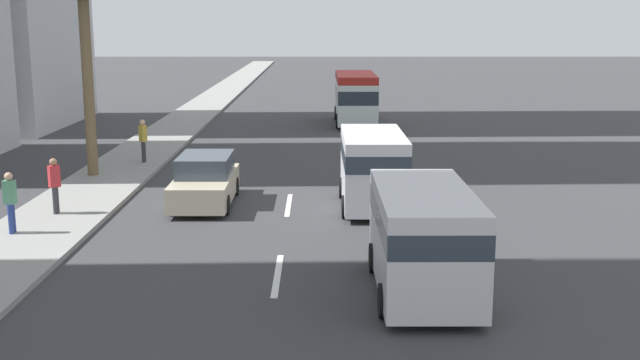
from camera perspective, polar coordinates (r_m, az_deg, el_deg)
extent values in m
plane|color=#38383A|center=(36.17, -1.69, 1.97)|extent=(198.00, 198.00, 0.00)
cube|color=gray|center=(37.02, -12.68, 2.03)|extent=(162.00, 3.06, 0.15)
cube|color=silver|center=(18.97, -3.11, -6.93)|extent=(3.20, 0.16, 0.01)
cube|color=silver|center=(25.99, -2.30, -1.83)|extent=(3.20, 0.16, 0.01)
cube|color=silver|center=(17.54, 7.55, -4.19)|extent=(4.95, 2.05, 2.17)
cube|color=#2D3842|center=(17.42, 7.59, -2.68)|extent=(4.96, 2.06, 0.52)
cylinder|color=black|center=(19.12, 3.98, -5.67)|extent=(0.72, 0.24, 0.72)
cylinder|color=black|center=(19.36, 9.77, -5.60)|extent=(0.72, 0.24, 0.72)
cylinder|color=black|center=(16.32, 4.72, -8.75)|extent=(0.72, 0.24, 0.72)
cylinder|color=black|center=(16.59, 11.52, -8.60)|extent=(0.72, 0.24, 0.72)
cube|color=silver|center=(46.40, 2.60, 5.80)|extent=(6.75, 2.23, 2.30)
cube|color=#B2261E|center=(46.28, 2.61, 7.49)|extent=(6.75, 2.23, 0.44)
cube|color=#28333D|center=(46.36, 2.60, 6.34)|extent=(6.77, 2.24, 0.77)
cylinder|color=black|center=(48.41, 1.22, 4.90)|extent=(0.84, 0.26, 0.84)
cylinder|color=black|center=(48.50, 3.73, 4.89)|extent=(0.84, 0.26, 0.84)
cylinder|color=black|center=(44.52, 1.34, 4.32)|extent=(0.84, 0.26, 0.84)
cylinder|color=black|center=(44.63, 4.07, 4.31)|extent=(0.84, 0.26, 0.84)
cube|color=beige|center=(26.22, -8.37, -0.54)|extent=(4.58, 1.83, 0.81)
cube|color=#38424C|center=(26.30, -8.35, 1.12)|extent=(2.52, 1.68, 0.66)
cylinder|color=black|center=(24.79, -6.89, -1.81)|extent=(0.64, 0.22, 0.64)
cylinder|color=black|center=(25.05, -10.72, -1.80)|extent=(0.64, 0.22, 0.64)
cylinder|color=black|center=(27.55, -6.21, -0.45)|extent=(0.64, 0.22, 0.64)
cylinder|color=black|center=(27.78, -9.67, -0.45)|extent=(0.64, 0.22, 0.64)
cube|color=silver|center=(25.44, 3.87, 0.90)|extent=(4.72, 1.96, 2.25)
cube|color=#2D3842|center=(25.35, 3.89, 2.00)|extent=(4.73, 1.96, 0.54)
cylinder|color=black|center=(26.97, 1.67, -0.56)|extent=(0.72, 0.24, 0.72)
cylinder|color=black|center=(27.09, 5.60, -0.55)|extent=(0.72, 0.24, 0.72)
cylinder|color=black|center=(24.21, 1.88, -1.96)|extent=(0.72, 0.24, 0.72)
cylinder|color=black|center=(24.35, 6.26, -1.95)|extent=(0.72, 0.24, 0.72)
cylinder|color=#333338|center=(33.74, -12.75, 2.00)|extent=(0.14, 0.14, 0.87)
cylinder|color=#333338|center=(33.90, -12.70, 2.05)|extent=(0.14, 0.14, 0.87)
cube|color=gold|center=(33.70, -12.78, 3.33)|extent=(0.38, 0.38, 0.69)
sphere|color=beige|center=(33.64, -12.82, 4.11)|extent=(0.24, 0.24, 0.24)
cylinder|color=#333338|center=(25.42, -18.75, -1.44)|extent=(0.14, 0.14, 0.84)
cylinder|color=#333338|center=(25.57, -18.64, -1.36)|extent=(0.14, 0.14, 0.84)
cube|color=red|center=(25.35, -18.81, 0.26)|extent=(0.37, 0.39, 0.67)
sphere|color=#9E7251|center=(25.27, -18.87, 1.25)|extent=(0.23, 0.23, 0.23)
cylinder|color=navy|center=(23.50, -21.62, -2.67)|extent=(0.14, 0.14, 0.84)
cylinder|color=navy|center=(23.64, -21.48, -2.58)|extent=(0.14, 0.14, 0.84)
cube|color=#4C8C66|center=(23.41, -21.68, -0.83)|extent=(0.24, 0.33, 0.67)
sphere|color=tan|center=(23.32, -21.77, 0.24)|extent=(0.23, 0.23, 0.23)
cylinder|color=brown|center=(31.13, -16.54, 6.61)|extent=(0.41, 0.41, 6.89)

